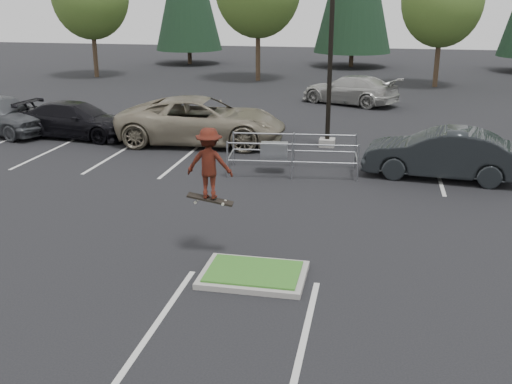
% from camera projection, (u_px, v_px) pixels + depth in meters
% --- Properties ---
extents(ground, '(120.00, 120.00, 0.00)m').
position_uv_depth(ground, '(254.00, 277.00, 12.71)').
color(ground, black).
rests_on(ground, ground).
extents(grass_median, '(2.20, 1.60, 0.16)m').
position_uv_depth(grass_median, '(254.00, 274.00, 12.69)').
color(grass_median, gray).
rests_on(grass_median, ground).
extents(stall_lines, '(22.62, 17.60, 0.01)m').
position_uv_depth(stall_lines, '(250.00, 188.00, 18.58)').
color(stall_lines, beige).
rests_on(stall_lines, ground).
extents(light_pole, '(0.70, 0.60, 10.12)m').
position_uv_depth(light_pole, '(331.00, 28.00, 22.37)').
color(light_pole, gray).
rests_on(light_pole, ground).
extents(decid_c, '(5.12, 5.12, 8.38)m').
position_uv_depth(decid_c, '(442.00, 3.00, 37.71)').
color(decid_c, '#38281C').
rests_on(decid_c, ground).
extents(cart_corral, '(4.41, 1.96, 1.21)m').
position_uv_depth(cart_corral, '(279.00, 151.00, 20.03)').
color(cart_corral, gray).
rests_on(cart_corral, ground).
extents(skateboarder, '(1.05, 0.62, 1.76)m').
position_uv_depth(skateboarder, '(209.00, 164.00, 13.19)').
color(skateboarder, black).
rests_on(skateboarder, ground).
extents(car_l_tan, '(6.88, 3.52, 1.86)m').
position_uv_depth(car_l_tan, '(202.00, 121.00, 23.98)').
color(car_l_tan, gray).
rests_on(car_l_tan, ground).
extents(car_l_black, '(5.28, 2.62, 1.48)m').
position_uv_depth(car_l_black, '(76.00, 120.00, 25.08)').
color(car_l_black, black).
rests_on(car_l_black, ground).
extents(car_l_grey, '(5.39, 3.54, 1.71)m').
position_uv_depth(car_l_grey, '(1.00, 114.00, 25.70)').
color(car_l_grey, '#424549').
rests_on(car_l_grey, ground).
extents(car_r_charc, '(5.11, 2.25, 1.63)m').
position_uv_depth(car_r_charc, '(441.00, 153.00, 19.44)').
color(car_r_charc, black).
rests_on(car_r_charc, ground).
extents(car_far_silver, '(5.83, 4.24, 1.57)m').
position_uv_depth(car_far_silver, '(352.00, 90.00, 32.77)').
color(car_far_silver, '#ACACA7').
rests_on(car_far_silver, ground).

